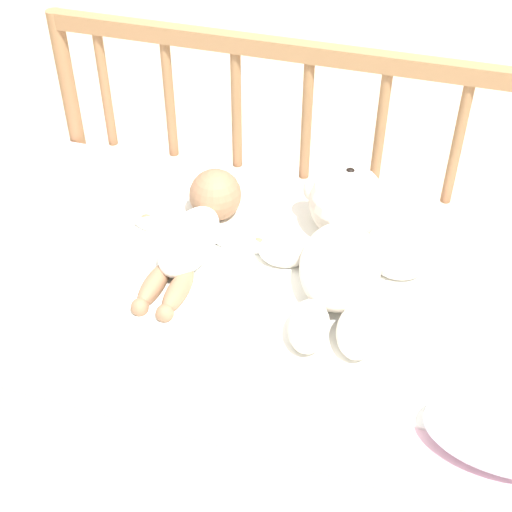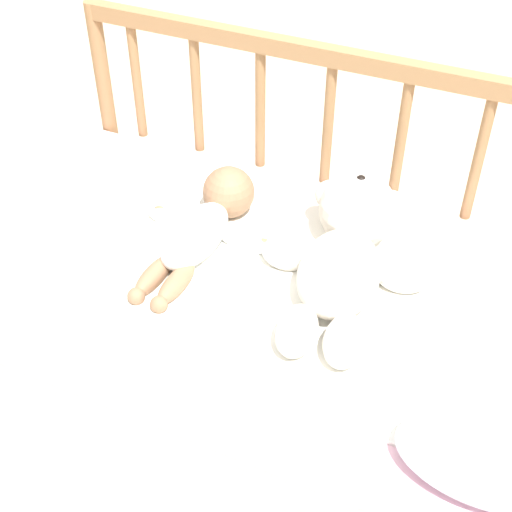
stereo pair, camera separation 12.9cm
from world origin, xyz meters
The scene contains 7 objects.
ground_plane centered at (0.00, 0.00, 0.00)m, with size 12.00×12.00×0.00m, color #C6B293.
crib_mattress centered at (0.00, 0.00, 0.27)m, with size 1.17×0.70×0.55m.
crib_rail centered at (0.00, 0.37, 0.60)m, with size 1.17×0.04×0.86m.
blanket centered at (0.02, 0.04, 0.55)m, with size 0.81×0.55×0.01m.
teddy_bear centered at (0.14, 0.10, 0.61)m, with size 0.32×0.45×0.15m.
baby centered at (-0.14, 0.08, 0.59)m, with size 0.29×0.38×0.11m.
small_pillow centered at (0.46, -0.23, 0.58)m, with size 0.25×0.14×0.06m.
Camera 1 is at (0.29, -0.93, 1.45)m, focal length 50.00 mm.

